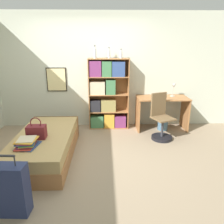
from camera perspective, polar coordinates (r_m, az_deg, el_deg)
name	(u,v)px	position (r m, az deg, el deg)	size (l,w,h in m)	color
ground_plane	(86,156)	(4.00, -6.82, -11.23)	(14.00, 14.00, 0.00)	gray
wall_back	(90,71)	(5.14, -5.88, 10.49)	(10.00, 0.09, 2.60)	beige
bed	(46,145)	(4.04, -16.97, -8.21)	(0.93, 1.93, 0.43)	#A36B3D
handbag	(37,132)	(3.76, -19.11, -4.86)	(0.30, 0.18, 0.36)	maroon
book_stack_on_bed	(27,143)	(3.54, -21.39, -7.52)	(0.34, 0.39, 0.12)	#334C84
suitcase	(8,190)	(2.88, -25.42, -17.90)	(0.45, 0.22, 0.76)	navy
bookcase	(106,95)	(5.01, -1.47, 4.51)	(0.90, 0.30, 1.61)	#A36B3D
bottle_green	(95,53)	(4.86, -4.48, 15.01)	(0.06, 0.06, 0.27)	#B7BCC1
bottle_brown	(109,54)	(4.94, -0.80, 14.90)	(0.06, 0.06, 0.23)	#B7BCC1
bottle_clear	(121,55)	(4.92, 2.36, 14.74)	(0.07, 0.07, 0.20)	#B7BCC1
desk	(162,107)	(5.11, 12.88, 1.21)	(1.14, 0.58, 0.76)	#A36B3D
desk_lamp	(174,87)	(5.16, 15.95, 6.39)	(0.16, 0.11, 0.35)	#ADA89E
desk_chair	(161,124)	(4.64, 12.69, -3.05)	(0.51, 0.51, 0.95)	black
waste_bin	(163,124)	(5.19, 13.10, -3.11)	(0.23, 0.23, 0.26)	slate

